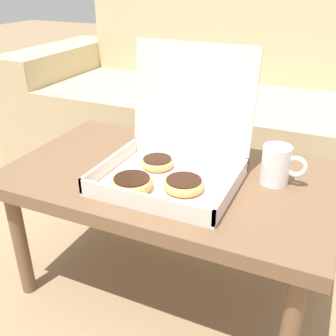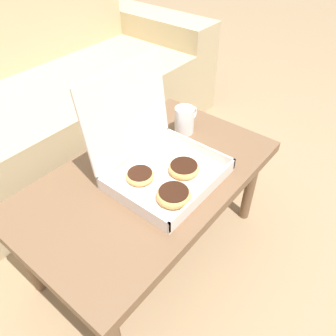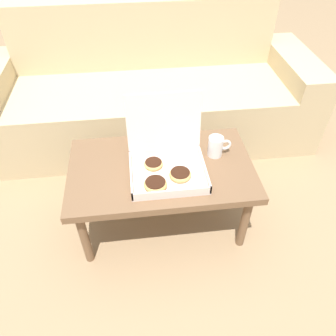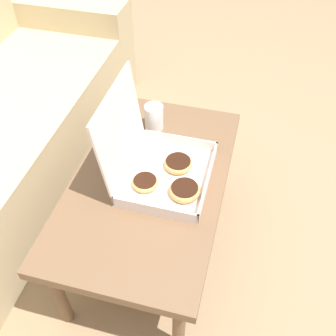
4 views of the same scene
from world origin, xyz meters
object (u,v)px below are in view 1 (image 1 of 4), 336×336
Objects in this scene: couch at (244,117)px; coffee_mug at (277,165)px; coffee_table at (169,186)px; pastry_box at (170,158)px.

couch reaches higher than coffee_mug.
couch is at bearing 109.33° from coffee_mug.
pastry_box is (0.02, -0.03, 0.11)m from coffee_table.
pastry_box is 0.29m from coffee_mug.
coffee_table is 2.55× the size of pastry_box.
pastry_box is (0.02, -0.93, 0.18)m from couch.
coffee_mug is (0.29, 0.06, 0.10)m from coffee_table.
couch is 6.35× the size of pastry_box.
couch is 19.19× the size of coffee_mug.
coffee_table is at bearing 118.11° from pastry_box.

